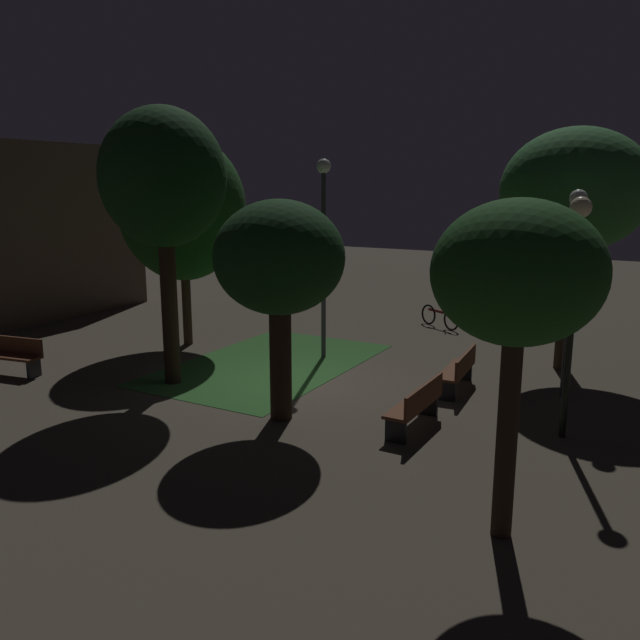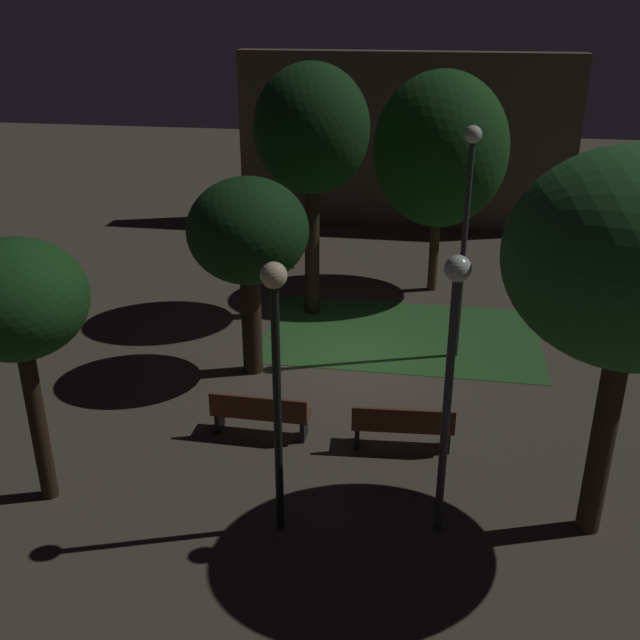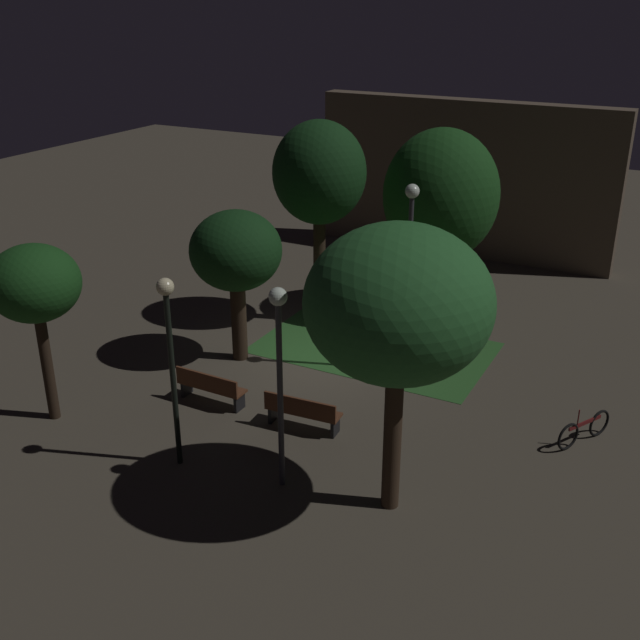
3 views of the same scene
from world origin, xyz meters
name	(u,v)px [view 2 (image 2 of 3)]	position (x,y,z in m)	size (l,w,h in m)	color
ground_plane	(352,361)	(0.00, 0.00, 0.00)	(60.00, 60.00, 0.00)	#4C4438
grass_lawn	(402,335)	(0.99, 1.53, 0.01)	(6.48, 4.02, 0.01)	#2D6028
bench_near_trees	(260,413)	(-1.29, -3.30, 0.48)	(1.81, 0.50, 0.88)	brown
bench_front_right	(403,425)	(1.30, -3.30, 0.48)	(1.83, 0.61, 0.88)	brown
bench_front_left	(291,245)	(-2.71, 6.54, 0.48)	(0.77, 1.85, 0.88)	brown
tree_left_canopy	(312,131)	(-1.36, 2.59, 4.55)	(2.73, 2.73, 6.12)	#2D2116
tree_tall_center	(16,302)	(-4.24, -5.59, 3.39)	(2.07, 2.07, 4.32)	#2D2116
tree_lawn_side	(635,260)	(4.22, -4.99, 4.31)	(3.42, 3.42, 5.78)	#38281C
tree_back_left	(248,234)	(-2.06, -0.80, 3.08)	(2.46, 2.46, 4.21)	#2D2116
tree_back_right	(441,150)	(1.62, 4.71, 3.82)	(3.46, 3.46, 5.81)	#423021
lamp_post_plaza_east	(467,208)	(2.25, 0.64, 3.41)	(0.36, 0.36, 5.09)	#333338
lamp_post_path_center	(276,355)	(-0.39, -5.75, 2.93)	(0.36, 0.36, 4.27)	black
lamp_post_plaza_west	(451,352)	(1.97, -5.38, 2.99)	(0.36, 0.36, 4.37)	#333338
building_wall_backdrop	(405,141)	(0.37, 10.98, 2.91)	(11.37, 0.80, 5.81)	brown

